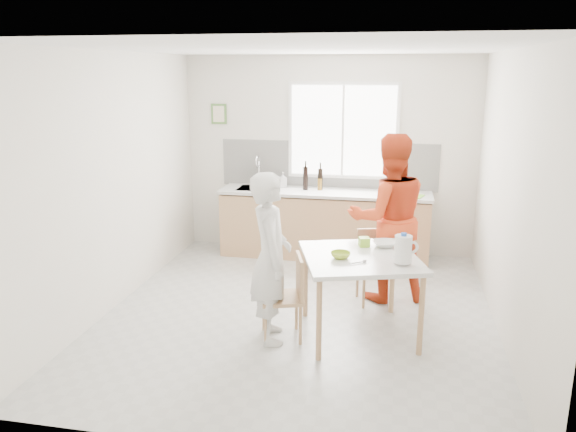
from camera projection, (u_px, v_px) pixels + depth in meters
name	position (u px, v px, depth m)	size (l,w,h in m)	color
ground	(299.00, 314.00, 5.94)	(4.50, 4.50, 0.00)	#B7B7B2
room_shell	(300.00, 160.00, 5.52)	(4.50, 4.50, 4.50)	silver
window	(343.00, 131.00, 7.58)	(1.50, 0.06, 1.30)	white
backsplash	(328.00, 165.00, 7.75)	(3.00, 0.02, 0.65)	white
picture_frame	(219.00, 114.00, 7.86)	(0.22, 0.03, 0.28)	#52833B
kitchen_counter	(324.00, 227.00, 7.68)	(2.84, 0.64, 1.37)	tan
dining_table	(360.00, 264.00, 5.31)	(1.31, 1.31, 0.81)	silver
chair_left	(288.00, 293.00, 5.31)	(0.47, 0.47, 0.82)	tan
chair_far	(374.00, 262.00, 6.20)	(0.46, 0.46, 0.80)	tan
person_white	(271.00, 258.00, 5.21)	(0.59, 0.39, 1.62)	silver
person_red	(388.00, 218.00, 6.14)	(0.90, 0.70, 1.86)	red
bowl_green	(341.00, 255.00, 5.22)	(0.18, 0.18, 0.06)	#9DBB2B
bowl_white	(385.00, 244.00, 5.55)	(0.23, 0.23, 0.06)	white
milk_jug	(404.00, 249.00, 5.01)	(0.22, 0.16, 0.27)	white
green_box	(364.00, 242.00, 5.56)	(0.10, 0.10, 0.09)	#93D330
spoon	(357.00, 263.00, 5.07)	(0.01, 0.01, 0.16)	#A5A5AA
cutting_board	(409.00, 196.00, 7.25)	(0.35, 0.25, 0.01)	#75CC2F
wine_bottle_a	(306.00, 178.00, 7.60)	(0.07, 0.07, 0.32)	black
wine_bottle_b	(320.00, 179.00, 7.58)	(0.07, 0.07, 0.30)	black
jar_amber	(320.00, 184.00, 7.59)	(0.06, 0.06, 0.16)	brown
soap_bottle	(283.00, 180.00, 7.78)	(0.09, 0.10, 0.21)	#999999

